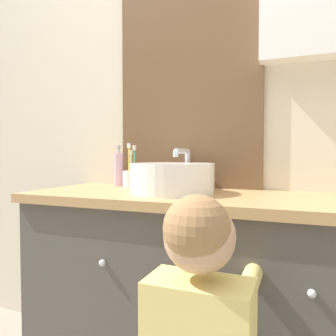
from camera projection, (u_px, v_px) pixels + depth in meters
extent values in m
cube|color=beige|center=(230.00, 86.00, 1.46)|extent=(3.20, 0.06, 2.50)
cube|color=brown|center=(188.00, 74.00, 1.49)|extent=(0.67, 0.02, 1.12)
cube|color=#B2C1CC|center=(188.00, 74.00, 1.49)|extent=(0.61, 0.01, 1.06)
cube|color=#4C4742|center=(213.00, 303.00, 1.24)|extent=(1.44, 0.46, 0.76)
cube|color=tan|center=(214.00, 200.00, 1.22)|extent=(1.48, 0.50, 0.03)
sphere|color=silver|center=(102.00, 263.00, 1.13)|extent=(0.02, 0.02, 0.02)
sphere|color=silver|center=(312.00, 294.00, 0.88)|extent=(0.02, 0.02, 0.02)
cylinder|color=white|center=(172.00, 178.00, 1.29)|extent=(0.33, 0.33, 0.12)
cylinder|color=silver|center=(172.00, 164.00, 1.28)|extent=(0.27, 0.27, 0.01)
cylinder|color=silver|center=(188.00, 170.00, 1.46)|extent=(0.02, 0.02, 0.16)
cylinder|color=silver|center=(182.00, 151.00, 1.39)|extent=(0.02, 0.15, 0.02)
cylinder|color=silver|center=(176.00, 154.00, 1.32)|extent=(0.02, 0.02, 0.02)
sphere|color=white|center=(207.00, 181.00, 1.43)|extent=(0.05, 0.05, 0.05)
cylinder|color=silver|center=(132.00, 179.00, 1.50)|extent=(0.09, 0.09, 0.08)
cylinder|color=#47B26B|center=(134.00, 165.00, 1.49)|extent=(0.01, 0.01, 0.18)
cube|color=white|center=(134.00, 148.00, 1.49)|extent=(0.01, 0.02, 0.02)
cylinder|color=white|center=(131.00, 167.00, 1.52)|extent=(0.01, 0.01, 0.16)
cube|color=white|center=(131.00, 152.00, 1.51)|extent=(0.01, 0.02, 0.02)
cylinder|color=#E5CC4C|center=(129.00, 164.00, 1.49)|extent=(0.01, 0.01, 0.19)
cube|color=white|center=(129.00, 146.00, 1.48)|extent=(0.01, 0.02, 0.02)
cylinder|color=#CCA3BC|center=(119.00, 170.00, 1.57)|extent=(0.04, 0.04, 0.16)
cylinder|color=silver|center=(119.00, 151.00, 1.56)|extent=(0.01, 0.01, 0.02)
cube|color=silver|center=(118.00, 147.00, 1.55)|extent=(0.02, 0.02, 0.02)
sphere|color=tan|center=(199.00, 237.00, 0.73)|extent=(0.16, 0.16, 0.16)
sphere|color=#997047|center=(197.00, 228.00, 0.71)|extent=(0.15, 0.15, 0.15)
cylinder|color=#E0CC70|center=(250.00, 281.00, 0.88)|extent=(0.05, 0.25, 0.05)
cylinder|color=white|center=(256.00, 253.00, 0.99)|extent=(0.01, 0.05, 0.12)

